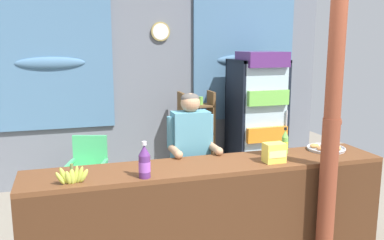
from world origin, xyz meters
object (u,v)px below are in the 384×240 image
at_px(drink_fridge, 257,112).
at_px(shopkeeper, 191,149).
at_px(plastic_lawn_chair, 88,168).
at_px(pastry_tray, 326,148).
at_px(bottle_shelf_rack, 196,136).
at_px(soda_bottle_grape_soda, 144,162).
at_px(timber_post, 332,125).
at_px(banana_bunch, 72,176).
at_px(snack_box_instant_noodle, 274,153).
at_px(soda_bottle_lime_soda, 285,142).
at_px(stall_counter, 214,206).

bearing_deg(drink_fridge, shopkeeper, -135.25).
relative_size(plastic_lawn_chair, pastry_tray, 2.29).
height_order(drink_fridge, shopkeeper, drink_fridge).
distance_m(drink_fridge, shopkeeper, 1.97).
bearing_deg(plastic_lawn_chair, bottle_shelf_rack, 18.27).
bearing_deg(soda_bottle_grape_soda, pastry_tray, 9.18).
bearing_deg(timber_post, banana_bunch, 174.52).
distance_m(plastic_lawn_chair, shopkeeper, 1.54).
xyz_separation_m(timber_post, drink_fridge, (0.42, 2.27, -0.28)).
xyz_separation_m(timber_post, snack_box_instant_noodle, (-0.39, 0.27, -0.28)).
xyz_separation_m(shopkeeper, snack_box_instant_noodle, (0.59, -0.62, 0.08)).
distance_m(bottle_shelf_rack, snack_box_instant_noodle, 2.28).
distance_m(soda_bottle_lime_soda, pastry_tray, 0.46).
bearing_deg(plastic_lawn_chair, banana_bunch, -96.38).
distance_m(timber_post, drink_fridge, 2.32).
bearing_deg(banana_bunch, snack_box_instant_noodle, 2.03).
relative_size(timber_post, banana_bunch, 10.28).
height_order(shopkeeper, soda_bottle_lime_soda, shopkeeper).
xyz_separation_m(shopkeeper, soda_bottle_lime_soda, (0.83, -0.38, 0.10)).
distance_m(plastic_lawn_chair, banana_bunch, 1.89).
distance_m(drink_fridge, bottle_shelf_rack, 0.92).
bearing_deg(snack_box_instant_noodle, soda_bottle_lime_soda, 44.54).
height_order(timber_post, soda_bottle_grape_soda, timber_post).
height_order(timber_post, soda_bottle_lime_soda, timber_post).
bearing_deg(shopkeeper, stall_counter, -87.29).
xyz_separation_m(bottle_shelf_rack, plastic_lawn_chair, (-1.52, -0.50, -0.18)).
bearing_deg(snack_box_instant_noodle, timber_post, -34.36).
xyz_separation_m(soda_bottle_grape_soda, snack_box_instant_noodle, (1.19, 0.09, -0.04)).
height_order(plastic_lawn_chair, pastry_tray, pastry_tray).
xyz_separation_m(soda_bottle_lime_soda, pastry_tray, (0.45, -0.02, -0.09)).
bearing_deg(pastry_tray, drink_fridge, 86.35).
height_order(stall_counter, plastic_lawn_chair, stall_counter).
relative_size(soda_bottle_grape_soda, snack_box_instant_noodle, 1.60).
height_order(bottle_shelf_rack, plastic_lawn_chair, bottle_shelf_rack).
bearing_deg(soda_bottle_lime_soda, drink_fridge, 72.24).
relative_size(drink_fridge, plastic_lawn_chair, 2.15).
height_order(timber_post, plastic_lawn_chair, timber_post).
xyz_separation_m(bottle_shelf_rack, snack_box_instant_noodle, (0.01, -2.25, 0.34)).
bearing_deg(soda_bottle_grape_soda, timber_post, -6.50).
distance_m(stall_counter, snack_box_instant_noodle, 0.71).
xyz_separation_m(stall_counter, soda_bottle_grape_soda, (-0.62, -0.09, 0.48)).
relative_size(soda_bottle_grape_soda, pastry_tray, 0.79).
distance_m(drink_fridge, soda_bottle_grape_soda, 2.88).
distance_m(soda_bottle_grape_soda, pastry_tray, 1.90).
bearing_deg(soda_bottle_grape_soda, shopkeeper, 49.77).
xyz_separation_m(drink_fridge, pastry_tray, (-0.11, -1.78, -0.07)).
relative_size(stall_counter, banana_bunch, 12.22).
xyz_separation_m(plastic_lawn_chair, shopkeeper, (0.94, -1.13, 0.44)).
bearing_deg(snack_box_instant_noodle, shopkeeper, 133.83).
xyz_separation_m(timber_post, soda_bottle_lime_soda, (-0.15, 0.50, -0.26)).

